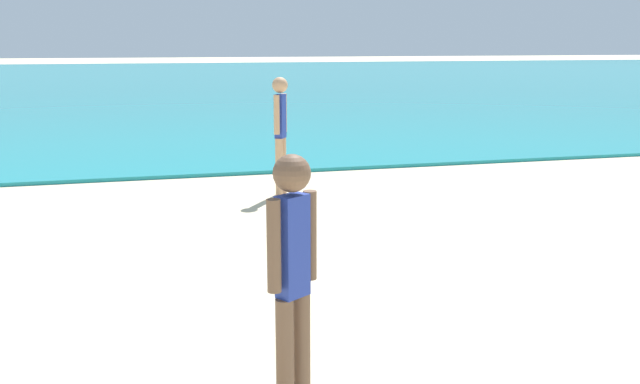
# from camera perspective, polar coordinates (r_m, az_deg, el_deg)

# --- Properties ---
(water) EXTENTS (160.00, 60.00, 0.06)m
(water) POSITION_cam_1_polar(r_m,az_deg,el_deg) (41.03, -12.20, 8.99)
(water) COLOR teal
(water) RESTS_ON ground
(person_standing) EXTENTS (0.30, 0.23, 1.52)m
(person_standing) POSITION_cam_1_polar(r_m,az_deg,el_deg) (3.79, -2.24, -6.76)
(person_standing) COLOR brown
(person_standing) RESTS_ON ground
(person_distant) EXTENTS (0.23, 0.33, 1.63)m
(person_distant) POSITION_cam_1_polar(r_m,az_deg,el_deg) (9.66, -3.24, 5.18)
(person_distant) COLOR tan
(person_distant) RESTS_ON ground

